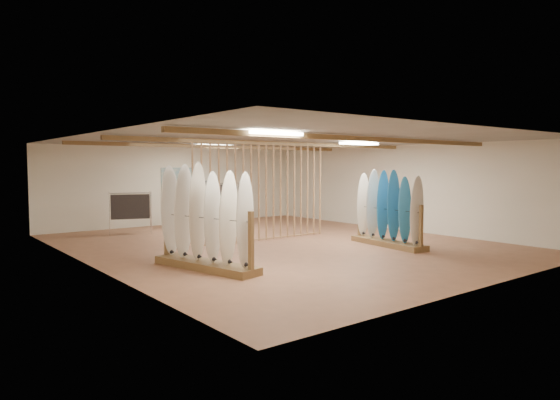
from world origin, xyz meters
TOP-DOWN VIEW (x-y plane):
  - floor at (0.00, 0.00)m, footprint 12.00×12.00m
  - ceiling at (0.00, 0.00)m, footprint 12.00×12.00m
  - wall_back at (0.00, 6.00)m, footprint 12.00×0.00m
  - wall_front at (0.00, -6.00)m, footprint 12.00×0.00m
  - wall_left at (-5.00, 0.00)m, footprint 0.00×12.00m
  - wall_right at (5.00, 0.00)m, footprint 0.00×12.00m
  - ceiling_slats at (0.00, 0.00)m, footprint 9.50×6.12m
  - light_panels at (0.00, 0.00)m, footprint 1.20×0.35m
  - bamboo_partition at (0.00, 0.80)m, footprint 4.45×0.05m
  - poster at (0.00, 5.98)m, footprint 1.40×0.03m
  - rack_left at (-3.22, -1.64)m, footprint 1.16×2.69m
  - rack_right at (2.08, -2.00)m, footprint 0.83×2.46m
  - clothing_rack_a at (-2.46, 4.40)m, footprint 1.18×0.66m
  - clothing_rack_b at (1.32, 5.40)m, footprint 1.35×0.82m
  - shopper_a at (-0.82, 2.64)m, footprint 0.75×0.56m
  - shopper_b at (-0.49, 4.44)m, footprint 1.13×0.99m

SIDE VIEW (x-z plane):
  - floor at x=0.00m, z-range 0.00..0.00m
  - rack_right at x=2.08m, z-range -0.31..1.64m
  - rack_left at x=-3.22m, z-range -0.33..1.79m
  - clothing_rack_a at x=-2.46m, z-range 0.20..1.52m
  - shopper_a at x=-0.82m, z-range 0.00..1.91m
  - shopper_b at x=-0.49m, z-range 0.00..1.97m
  - clothing_rack_b at x=1.32m, z-range 0.23..1.75m
  - bamboo_partition at x=0.00m, z-range 0.01..2.79m
  - wall_back at x=0.00m, z-range -4.60..7.40m
  - wall_front at x=0.00m, z-range -4.60..7.40m
  - wall_left at x=-5.00m, z-range -4.60..7.40m
  - wall_right at x=5.00m, z-range -4.60..7.40m
  - poster at x=0.00m, z-range 1.15..2.05m
  - ceiling_slats at x=0.00m, z-range 2.67..2.77m
  - light_panels at x=0.00m, z-range 2.71..2.77m
  - ceiling at x=0.00m, z-range 2.80..2.80m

